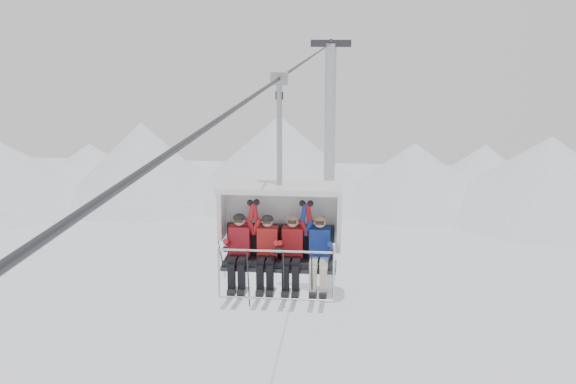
# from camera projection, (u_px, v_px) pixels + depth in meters

# --- Properties ---
(ridgeline) EXTENTS (72.00, 21.00, 7.00)m
(ridgeline) POSITION_uv_depth(u_px,v_px,m) (319.00, 170.00, 57.54)
(ridgeline) COLOR white
(ridgeline) RESTS_ON ground
(lift_tower_right) EXTENTS (2.00, 1.80, 13.48)m
(lift_tower_right) POSITION_uv_depth(u_px,v_px,m) (329.00, 192.00, 37.29)
(lift_tower_right) COLOR #A6A9AE
(lift_tower_right) RESTS_ON ground
(haul_cable) EXTENTS (0.06, 50.00, 0.06)m
(haul_cable) POSITION_uv_depth(u_px,v_px,m) (288.00, 73.00, 14.25)
(haul_cable) COLOR #2D2D32
(haul_cable) RESTS_ON lift_tower_left
(chairlift_carrier) EXTENTS (2.25, 1.17, 3.98)m
(chairlift_carrier) POSITION_uv_depth(u_px,v_px,m) (280.00, 222.00, 13.42)
(chairlift_carrier) COLOR black
(chairlift_carrier) RESTS_ON haul_cable
(skier_far_left) EXTENTS (0.39, 1.69, 1.55)m
(skier_far_left) POSITION_uv_depth(u_px,v_px,m) (239.00, 249.00, 13.30)
(skier_far_left) COLOR #B01924
(skier_far_left) RESTS_ON chairlift_carrier
(skier_center_left) EXTENTS (0.38, 1.69, 1.53)m
(skier_center_left) POSITION_uv_depth(u_px,v_px,m) (267.00, 250.00, 13.25)
(skier_center_left) COLOR red
(skier_center_left) RESTS_ON chairlift_carrier
(skier_center_right) EXTENTS (0.39, 1.69, 1.55)m
(skier_center_right) POSITION_uv_depth(u_px,v_px,m) (292.00, 251.00, 13.21)
(skier_center_right) COLOR #A6151A
(skier_center_right) RESTS_ON chairlift_carrier
(skier_far_right) EXTENTS (0.39, 1.69, 1.55)m
(skier_far_right) POSITION_uv_depth(u_px,v_px,m) (319.00, 251.00, 13.16)
(skier_far_right) COLOR navy
(skier_far_right) RESTS_ON chairlift_carrier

